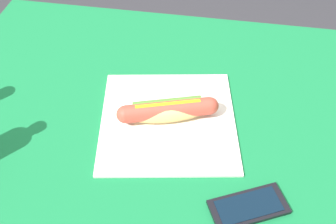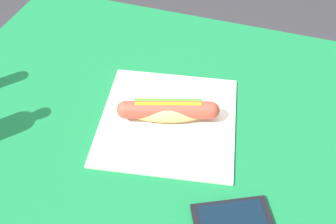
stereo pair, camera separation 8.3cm
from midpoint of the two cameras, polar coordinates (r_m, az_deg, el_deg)
name	(u,v)px [view 2 (the right image)]	position (r m, az deg, el deg)	size (l,w,h in m)	color
dining_table	(155,149)	(1.00, 0.51, -5.56)	(1.03, 0.77, 0.76)	brown
paper_wrapper	(168,120)	(0.85, 2.79, -1.39)	(0.29, 0.30, 0.01)	silver
hot_dog	(168,110)	(0.83, 2.87, 0.09)	(0.21, 0.10, 0.05)	#DBB26B
cell_phone	(232,217)	(0.73, 12.73, -15.05)	(0.15, 0.12, 0.01)	black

